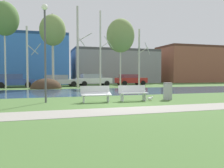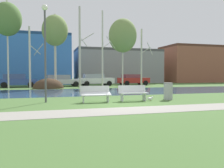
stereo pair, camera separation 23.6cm
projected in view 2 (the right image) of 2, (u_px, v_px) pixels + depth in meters
The scene contains 23 objects.
ground_plane at pixel (88, 90), 21.00m from camera, with size 120.00×120.00×0.00m, color #476B33.
paved_path_strip at pixel (135, 110), 9.46m from camera, with size 60.00×1.80×0.01m, color gray.
river_band at pixel (91, 92), 19.43m from camera, with size 80.00×7.96×0.01m, color #33516B.
soil_mound at pixel (48, 88), 23.89m from camera, with size 3.19×2.60×2.11m, color #423021.
bench_left at pixel (95, 93), 12.12m from camera, with size 1.61×0.60×0.87m.
bench_right at pixel (133, 93), 12.69m from camera, with size 1.61×0.60×0.87m.
trash_bin at pixel (168, 91), 13.41m from camera, with size 0.55×0.55×0.99m.
seagull at pixel (150, 98), 12.85m from camera, with size 0.40×0.15×0.25m.
streetlamp at pixel (45, 37), 11.92m from camera, with size 0.32×0.32×5.13m.
birch_far_left at pixel (7, 19), 23.37m from camera, with size 2.87×2.87×9.16m.
birch_left at pixel (30, 57), 24.19m from camera, with size 1.52×2.52×6.54m.
birch_center_left at pixel (55, 31), 25.20m from camera, with size 2.84×2.84×8.12m.
birch_center at pixel (80, 47), 24.56m from camera, with size 1.65×2.35×8.76m.
birch_center_right at pixel (103, 49), 25.77m from camera, with size 1.56×2.87×8.63m.
birch_right at pixel (123, 36), 26.85m from camera, with size 3.30×3.30×8.02m.
birch_far_right at pixel (142, 57), 27.78m from camera, with size 1.52×2.56×6.99m.
parked_van_nearest_blue at pixel (17, 80), 25.91m from camera, with size 4.26×2.31×1.52m.
parked_sedan_second_silver at pixel (61, 80), 27.33m from camera, with size 4.82×2.37×1.41m.
parked_hatch_third_white at pixel (96, 80), 29.16m from camera, with size 4.53×2.22×1.51m.
parked_wagon_fourth_red at pixel (133, 79), 30.53m from camera, with size 4.19×2.17×1.47m.
building_blue_store at pixel (26, 60), 35.01m from camera, with size 12.98×9.23×7.34m.
building_grey_warehouse at pixel (117, 66), 39.00m from camera, with size 14.19×6.64×5.62m.
building_brick_low at pixel (208, 65), 43.28m from camera, with size 17.56×6.94×6.61m.
Camera 2 is at (-3.47, -10.79, 1.51)m, focal length 36.54 mm.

